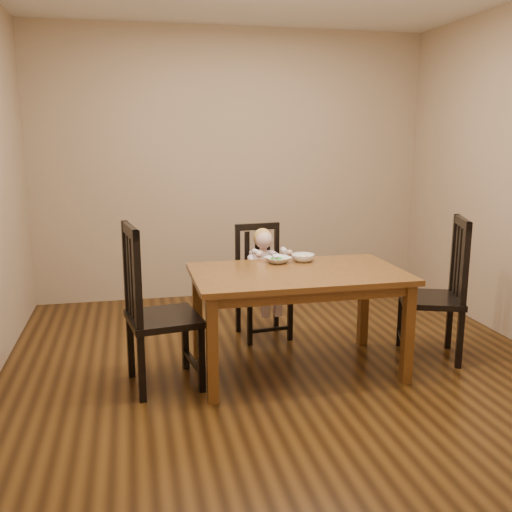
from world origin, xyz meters
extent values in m
cube|color=#482C0F|center=(0.00, 0.00, 0.00)|extent=(4.00, 4.00, 0.01)
cube|color=#9F8565|center=(0.00, 2.00, 1.35)|extent=(4.00, 0.01, 2.70)
cube|color=#9F8565|center=(0.00, -2.00, 1.35)|extent=(4.00, 0.01, 2.70)
cube|color=#532C13|center=(0.09, -0.08, 0.71)|extent=(1.48, 0.89, 0.04)
cube|color=#532C13|center=(0.09, -0.08, 0.65)|extent=(1.36, 0.78, 0.08)
cube|color=#532C13|center=(-0.57, -0.46, 0.35)|extent=(0.07, 0.07, 0.69)
cube|color=#532C13|center=(0.75, -0.45, 0.35)|extent=(0.07, 0.07, 0.69)
cube|color=#532C13|center=(-0.58, 0.28, 0.35)|extent=(0.07, 0.07, 0.69)
cube|color=#532C13|center=(0.75, 0.30, 0.35)|extent=(0.07, 0.07, 0.69)
cube|color=black|center=(0.01, 0.66, 0.39)|extent=(0.44, 0.42, 0.04)
cube|color=black|center=(0.17, 0.84, 0.19)|extent=(0.04, 0.04, 0.38)
cube|color=black|center=(-0.18, 0.81, 0.19)|extent=(0.04, 0.04, 0.38)
cube|color=black|center=(0.20, 0.52, 0.19)|extent=(0.04, 0.04, 0.38)
cube|color=black|center=(-0.14, 0.48, 0.19)|extent=(0.04, 0.04, 0.38)
cube|color=black|center=(0.17, 0.84, 0.67)|extent=(0.04, 0.04, 0.52)
cube|color=black|center=(-0.18, 0.81, 0.67)|extent=(0.04, 0.04, 0.52)
cube|color=black|center=(0.00, 0.83, 0.91)|extent=(0.39, 0.07, 0.05)
cube|color=black|center=(0.09, 0.84, 0.65)|extent=(0.04, 0.02, 0.45)
cube|color=black|center=(0.00, 0.83, 0.65)|extent=(0.04, 0.02, 0.45)
cube|color=black|center=(-0.10, 0.82, 0.65)|extent=(0.04, 0.02, 0.45)
cube|color=black|center=(-0.85, -0.12, 0.47)|extent=(0.53, 0.54, 0.04)
cube|color=black|center=(-1.08, 0.05, 0.22)|extent=(0.05, 0.05, 0.44)
cube|color=black|center=(-1.01, -0.36, 0.22)|extent=(0.05, 0.05, 0.44)
cube|color=black|center=(-0.69, 0.11, 0.22)|extent=(0.05, 0.05, 0.44)
cube|color=black|center=(-0.63, -0.30, 0.22)|extent=(0.05, 0.05, 0.44)
cube|color=black|center=(-1.08, 0.05, 0.80)|extent=(0.05, 0.05, 0.62)
cube|color=black|center=(-1.01, -0.36, 0.80)|extent=(0.05, 0.05, 0.62)
cube|color=black|center=(-1.04, -0.16, 1.07)|extent=(0.11, 0.45, 0.06)
cube|color=black|center=(-1.06, -0.05, 0.76)|extent=(0.03, 0.05, 0.53)
cube|color=black|center=(-1.04, -0.16, 0.76)|extent=(0.03, 0.05, 0.53)
cube|color=black|center=(-1.03, -0.26, 0.76)|extent=(0.03, 0.05, 0.53)
cube|color=black|center=(1.14, -0.05, 0.45)|extent=(0.57, 0.59, 0.04)
cube|color=black|center=(1.24, -0.30, 0.22)|extent=(0.05, 0.05, 0.43)
cube|color=black|center=(1.38, 0.08, 0.22)|extent=(0.05, 0.05, 0.43)
cube|color=black|center=(0.89, -0.17, 0.22)|extent=(0.05, 0.05, 0.43)
cube|color=black|center=(1.03, 0.21, 0.22)|extent=(0.05, 0.05, 0.43)
cube|color=black|center=(1.24, -0.30, 0.77)|extent=(0.05, 0.05, 0.60)
cube|color=black|center=(1.38, 0.08, 0.77)|extent=(0.05, 0.05, 0.60)
cube|color=black|center=(1.31, -0.11, 1.04)|extent=(0.19, 0.43, 0.06)
cube|color=black|center=(1.28, -0.21, 0.74)|extent=(0.04, 0.05, 0.52)
cube|color=black|center=(1.31, -0.11, 0.74)|extent=(0.04, 0.05, 0.52)
cube|color=black|center=(1.35, -0.01, 0.74)|extent=(0.04, 0.05, 0.52)
imported|color=white|center=(0.01, 0.20, 0.76)|extent=(0.24, 0.24, 0.04)
imported|color=white|center=(0.21, 0.21, 0.76)|extent=(0.18, 0.18, 0.05)
cube|color=silver|center=(-0.03, 0.18, 0.78)|extent=(0.05, 0.12, 0.05)
cube|color=silver|center=(-0.03, 0.18, 0.77)|extent=(0.04, 0.04, 0.01)
camera|label=1|loc=(-1.02, -3.79, 1.66)|focal=40.00mm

